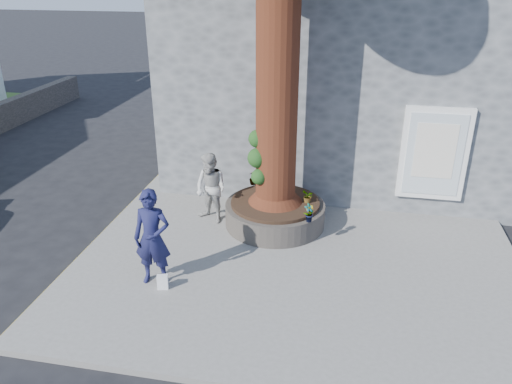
# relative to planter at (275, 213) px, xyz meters

# --- Properties ---
(ground) EXTENTS (120.00, 120.00, 0.00)m
(ground) POSITION_rel_planter_xyz_m (-0.80, -2.00, -0.41)
(ground) COLOR black
(ground) RESTS_ON ground
(pavement) EXTENTS (9.00, 8.00, 0.12)m
(pavement) POSITION_rel_planter_xyz_m (0.70, -1.00, -0.35)
(pavement) COLOR slate
(pavement) RESTS_ON ground
(yellow_line) EXTENTS (0.10, 30.00, 0.01)m
(yellow_line) POSITION_rel_planter_xyz_m (-3.85, -1.00, -0.41)
(yellow_line) COLOR yellow
(yellow_line) RESTS_ON ground
(stone_shop) EXTENTS (10.30, 8.30, 6.30)m
(stone_shop) POSITION_rel_planter_xyz_m (1.70, 5.20, 2.75)
(stone_shop) COLOR #535658
(stone_shop) RESTS_ON ground
(planter) EXTENTS (2.30, 2.30, 0.60)m
(planter) POSITION_rel_planter_xyz_m (0.00, 0.00, 0.00)
(planter) COLOR black
(planter) RESTS_ON pavement
(man) EXTENTS (0.72, 0.50, 1.90)m
(man) POSITION_rel_planter_xyz_m (-1.87, -2.73, 0.66)
(man) COLOR #16183E
(man) RESTS_ON pavement
(woman) EXTENTS (1.00, 0.92, 1.66)m
(woman) POSITION_rel_planter_xyz_m (-1.50, -0.10, 0.54)
(woman) COLOR #ADABA5
(woman) RESTS_ON pavement
(shopping_bag) EXTENTS (0.22, 0.17, 0.28)m
(shopping_bag) POSITION_rel_planter_xyz_m (-1.66, -2.93, -0.15)
(shopping_bag) COLOR white
(shopping_bag) RESTS_ON pavement
(plant_a) EXTENTS (0.25, 0.23, 0.40)m
(plant_a) POSITION_rel_planter_xyz_m (0.85, -0.85, 0.51)
(plant_a) COLOR gray
(plant_a) RESTS_ON planter
(plant_b) EXTENTS (0.25, 0.26, 0.36)m
(plant_b) POSITION_rel_planter_xyz_m (0.85, -0.85, 0.49)
(plant_b) COLOR gray
(plant_b) RESTS_ON planter
(plant_c) EXTENTS (0.26, 0.26, 0.35)m
(plant_c) POSITION_rel_planter_xyz_m (-0.69, 0.85, 0.48)
(plant_c) COLOR gray
(plant_c) RESTS_ON planter
(plant_d) EXTENTS (0.31, 0.33, 0.30)m
(plant_d) POSITION_rel_planter_xyz_m (0.74, 0.05, 0.46)
(plant_d) COLOR gray
(plant_d) RESTS_ON planter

